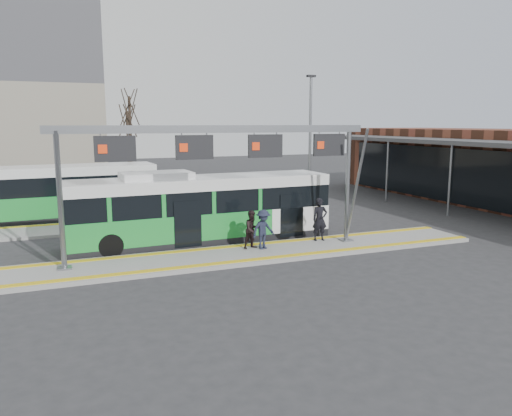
{
  "coord_description": "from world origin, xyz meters",
  "views": [
    {
      "loc": [
        -6.53,
        -18.73,
        5.43
      ],
      "look_at": [
        2.16,
        3.0,
        1.44
      ],
      "focal_mm": 35.0,
      "sensor_mm": 36.0,
      "label": 1
    }
  ],
  "objects": [
    {
      "name": "passenger_a",
      "position": [
        4.4,
        0.79,
        1.12
      ],
      "size": [
        0.75,
        0.53,
        1.94
      ],
      "primitive_type": "imported",
      "rotation": [
        0.0,
        0.0,
        -0.1
      ],
      "color": "black",
      "rests_on": "platform_main"
    },
    {
      "name": "hero_bus",
      "position": [
        -0.55,
        3.1,
        1.52
      ],
      "size": [
        12.16,
        3.01,
        3.32
      ],
      "rotation": [
        0.0,
        0.0,
        0.04
      ],
      "color": "black",
      "rests_on": "ground"
    },
    {
      "name": "platform_main",
      "position": [
        0.0,
        0.0,
        0.07
      ],
      "size": [
        22.0,
        3.0,
        0.15
      ],
      "primitive_type": "cube",
      "color": "gray",
      "rests_on": "ground"
    },
    {
      "name": "tree_mid",
      "position": [
        0.78,
        34.6,
        7.0
      ],
      "size": [
        1.4,
        1.4,
        9.23
      ],
      "color": "#382B21",
      "rests_on": "ground"
    },
    {
      "name": "bg_bus_green",
      "position": [
        -7.37,
        11.13,
        1.52
      ],
      "size": [
        12.41,
        3.23,
        3.07
      ],
      "rotation": [
        0.0,
        0.0,
        0.05
      ],
      "color": "black",
      "rests_on": "ground"
    },
    {
      "name": "platform_second",
      "position": [
        -4.0,
        8.0,
        0.07
      ],
      "size": [
        20.0,
        3.0,
        0.15
      ],
      "primitive_type": "cube",
      "color": "gray",
      "rests_on": "ground"
    },
    {
      "name": "ground",
      "position": [
        0.0,
        0.0,
        0.0
      ],
      "size": [
        120.0,
        120.0,
        0.0
      ],
      "primitive_type": "plane",
      "color": "#2D2D30",
      "rests_on": "ground"
    },
    {
      "name": "tree_left",
      "position": [
        -0.29,
        28.56,
        5.58
      ],
      "size": [
        1.4,
        1.4,
        7.36
      ],
      "color": "#382B21",
      "rests_on": "ground"
    },
    {
      "name": "passenger_c",
      "position": [
        1.42,
        0.31,
        0.99
      ],
      "size": [
        1.22,
        0.9,
        1.69
      ],
      "primitive_type": "imported",
      "rotation": [
        0.0,
        0.0,
        0.27
      ],
      "color": "#1D2235",
      "rests_on": "platform_main"
    },
    {
      "name": "gantry",
      "position": [
        -0.35,
        0.25,
        4.3
      ],
      "size": [
        13.0,
        1.68,
        5.2
      ],
      "color": "slate",
      "rests_on": "platform_main"
    },
    {
      "name": "passenger_b",
      "position": [
        1.02,
        0.56,
        0.97
      ],
      "size": [
        0.91,
        0.78,
        1.63
      ],
      "primitive_type": "imported",
      "rotation": [
        0.0,
        0.0,
        0.23
      ],
      "color": "black",
      "rests_on": "platform_main"
    },
    {
      "name": "lamp_east",
      "position": [
        7.1,
        6.97,
        4.3
      ],
      "size": [
        0.5,
        0.25,
        8.11
      ],
      "color": "slate",
      "rests_on": "ground"
    },
    {
      "name": "tactile_second",
      "position": [
        -4.0,
        9.15,
        0.16
      ],
      "size": [
        20.0,
        0.35,
        0.02
      ],
      "color": "yellow",
      "rests_on": "platform_second"
    },
    {
      "name": "tactile_main",
      "position": [
        0.0,
        0.0,
        0.16
      ],
      "size": [
        22.0,
        2.65,
        0.02
      ],
      "color": "yellow",
      "rests_on": "platform_main"
    }
  ]
}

